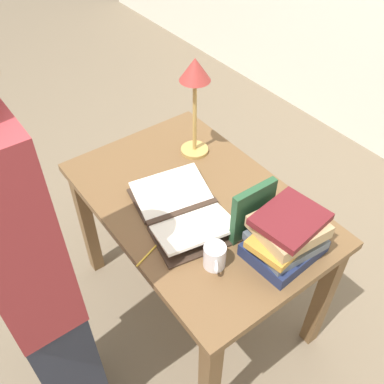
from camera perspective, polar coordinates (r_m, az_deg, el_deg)
The scene contains 9 objects.
ground_plane at distance 2.33m, azimuth 0.46°, elevation -14.00°, with size 12.00×12.00×0.00m, color #70604C.
reading_desk at distance 1.83m, azimuth 0.57°, elevation -3.58°, with size 1.10×0.73×0.73m.
open_book at distance 1.68m, azimuth -1.26°, elevation -2.54°, with size 0.50×0.39×0.06m.
book_stack_tall at distance 1.53m, azimuth 12.49°, elevation -5.76°, with size 0.22×0.30×0.19m.
book_standing_upright at distance 1.56m, azimuth 8.08°, elevation -2.60°, with size 0.03×0.19×0.23m.
reading_lamp at distance 1.80m, azimuth 0.39°, elevation 14.23°, with size 0.13×0.13×0.46m.
coffee_mug at distance 1.50m, azimuth 3.04°, elevation -8.58°, with size 0.10×0.08×0.09m.
pencil at distance 1.58m, azimuth -5.34°, elevation -7.69°, with size 0.07×0.17×0.01m.
person_reader at distance 1.45m, azimuth -20.41°, elevation -12.12°, with size 0.36×0.22×1.66m.
Camera 1 is at (0.99, -0.76, 1.96)m, focal length 40.00 mm.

